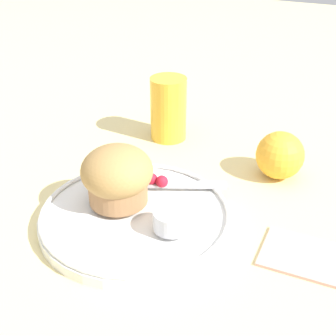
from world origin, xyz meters
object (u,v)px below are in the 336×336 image
(orange_fruit, at_px, (280,155))
(butter_knife, at_px, (168,184))
(juice_glass, at_px, (168,109))
(muffin, at_px, (117,176))

(orange_fruit, bearing_deg, butter_knife, -136.21)
(butter_knife, relative_size, juice_glass, 1.44)
(orange_fruit, height_order, juice_glass, juice_glass)
(juice_glass, bearing_deg, orange_fruit, -14.06)
(juice_glass, bearing_deg, muffin, -82.04)
(muffin, distance_m, butter_knife, 0.08)
(juice_glass, bearing_deg, butter_knife, -65.88)
(muffin, xyz_separation_m, orange_fruit, (0.17, 0.18, -0.02))
(muffin, bearing_deg, juice_glass, 97.96)
(muffin, height_order, juice_glass, juice_glass)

